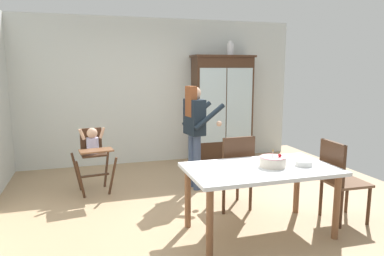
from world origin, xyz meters
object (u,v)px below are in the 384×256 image
ceramic_vase (230,49)px  high_chair_with_toddler (93,148)px  adult_person (195,124)px  dining_chair_right_end (339,175)px  serving_bowl (304,163)px  china_cabinet (222,108)px  dining_chair_far_side (235,167)px  birthday_cake (273,162)px  dining_table (260,175)px

ceramic_vase → high_chair_with_toddler: size_ratio=0.28×
adult_person → dining_chair_right_end: size_ratio=1.59×
serving_bowl → high_chair_with_toddler: bearing=138.2°
china_cabinet → dining_chair_far_side: (-0.79, -2.43, -0.47)m
ceramic_vase → dining_chair_far_side: ceramic_vase is taller
china_cabinet → birthday_cake: (-0.65, -3.11, -0.23)m
china_cabinet → adult_person: 1.80m
ceramic_vase → adult_person: ceramic_vase is taller
dining_table → dining_chair_right_end: 1.02m
dining_chair_far_side → dining_chair_right_end: (1.01, -0.66, 0.00)m
high_chair_with_toddler → serving_bowl: bearing=-49.5°
dining_chair_far_side → dining_chair_right_end: bearing=144.9°
china_cabinet → dining_chair_right_end: 3.13m
china_cabinet → adult_person: (-1.02, -1.48, -0.05)m
dining_chair_right_end → high_chair_with_toddler: bearing=57.6°
adult_person → high_chair_with_toddler: bearing=71.4°
ceramic_vase → serving_bowl: size_ratio=1.50×
serving_bowl → dining_chair_far_side: (-0.48, 0.75, -0.21)m
high_chair_with_toddler → dining_chair_far_side: dining_chair_far_side is taller
high_chair_with_toddler → adult_person: size_ratio=0.62×
china_cabinet → birthday_cake: bearing=-101.9°
ceramic_vase → serving_bowl: (-0.46, -3.18, -1.38)m
high_chair_with_toddler → dining_chair_right_end: 3.27m
adult_person → dining_chair_far_side: (0.23, -0.94, -0.41)m
dining_table → ceramic_vase: bearing=73.1°
high_chair_with_toddler → serving_bowl: high_chair_with_toddler is taller
high_chair_with_toddler → dining_table: 2.50m
dining_chair_right_end → serving_bowl: bearing=100.8°
adult_person → serving_bowl: 1.84m
birthday_cake → serving_bowl: 0.35m
china_cabinet → serving_bowl: china_cabinet is taller
ceramic_vase → dining_chair_far_side: 3.05m
adult_person → ceramic_vase: bearing=-47.5°
dining_table → dining_chair_right_end: bearing=0.3°
birthday_cake → dining_chair_right_end: size_ratio=0.29×
dining_table → china_cabinet: bearing=75.7°
adult_person → dining_table: (0.23, -1.61, -0.32)m
high_chair_with_toddler → birthday_cake: (1.82, -1.86, 0.14)m
china_cabinet → dining_chair_far_side: size_ratio=2.11×
adult_person → dining_table: bearing=178.8°
birthday_cake → dining_chair_far_side: size_ratio=0.29×
birthday_cake → dining_chair_far_side: 0.73m
dining_chair_right_end → ceramic_vase: bearing=3.3°
adult_person → birthday_cake: bearing=-176.6°
high_chair_with_toddler → dining_chair_right_end: size_ratio=0.99×
high_chair_with_toddler → dining_table: high_chair_with_toddler is taller
ceramic_vase → adult_person: bearing=-128.2°
dining_chair_far_side → dining_chair_right_end: same height
adult_person → china_cabinet: bearing=-43.8°
high_chair_with_toddler → dining_chair_far_side: size_ratio=0.99×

